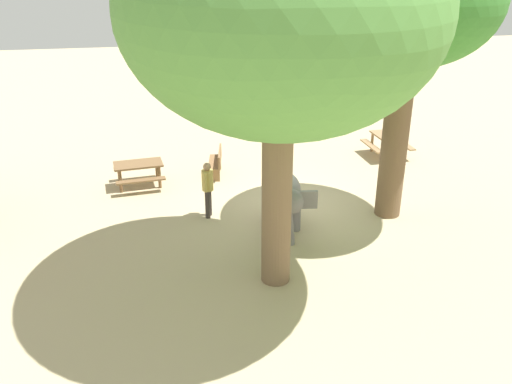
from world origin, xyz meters
TOP-DOWN VIEW (x-y plane):
  - ground_plane at (0.00, 0.00)m, footprint 60.00×60.00m
  - elephant at (-1.09, 0.50)m, footprint 2.07×1.38m
  - person_handler at (-0.10, 2.53)m, footprint 0.48×0.32m
  - shade_tree_main at (-3.55, 1.36)m, footprint 6.70×6.14m
  - shade_tree_secondary at (-0.85, -2.50)m, footprint 4.72×4.33m
  - wooden_bench at (2.91, 1.94)m, footprint 1.45×0.62m
  - picnic_table_near at (3.58, -4.36)m, footprint 1.57×1.55m
  - picnic_table_far at (2.44, 4.47)m, footprint 1.63×1.65m

SIDE VIEW (x-z plane):
  - ground_plane at x=0.00m, z-range 0.00..0.00m
  - wooden_bench at x=2.91m, z-range 0.03..0.91m
  - picnic_table_near at x=3.58m, z-range 0.20..0.98m
  - picnic_table_far at x=2.44m, z-range 0.20..0.98m
  - elephant at x=-1.09m, z-range 0.20..1.62m
  - person_handler at x=-0.10m, z-range 0.14..1.76m
  - shade_tree_secondary at x=-0.85m, z-range 1.97..9.48m
  - shade_tree_main at x=-3.55m, z-range 1.74..10.02m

